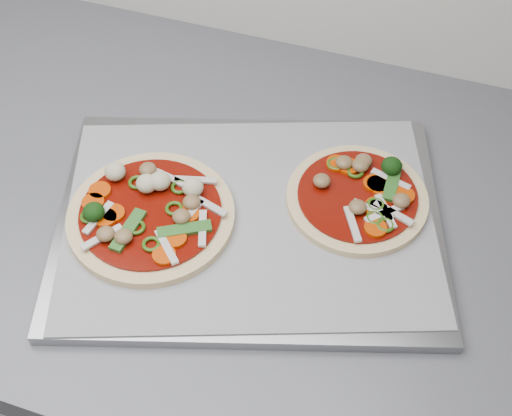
% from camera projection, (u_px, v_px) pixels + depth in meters
% --- Properties ---
extents(base_cabinet, '(3.60, 0.60, 0.86)m').
position_uv_depth(base_cabinet, '(19.00, 313.00, 1.27)').
color(base_cabinet, silver).
rests_on(base_cabinet, ground).
extents(baking_tray, '(0.50, 0.43, 0.01)m').
position_uv_depth(baking_tray, '(249.00, 221.00, 0.80)').
color(baking_tray, gray).
rests_on(baking_tray, countertop).
extents(parchment, '(0.48, 0.41, 0.00)m').
position_uv_depth(parchment, '(249.00, 217.00, 0.79)').
color(parchment, '#A2A2A7').
rests_on(parchment, baking_tray).
extents(pizza_left, '(0.19, 0.19, 0.03)m').
position_uv_depth(pizza_left, '(150.00, 212.00, 0.78)').
color(pizza_left, '#DEC08A').
rests_on(pizza_left, parchment).
extents(pizza_right, '(0.17, 0.17, 0.03)m').
position_uv_depth(pizza_right, '(360.00, 195.00, 0.80)').
color(pizza_right, '#DEC08A').
rests_on(pizza_right, parchment).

